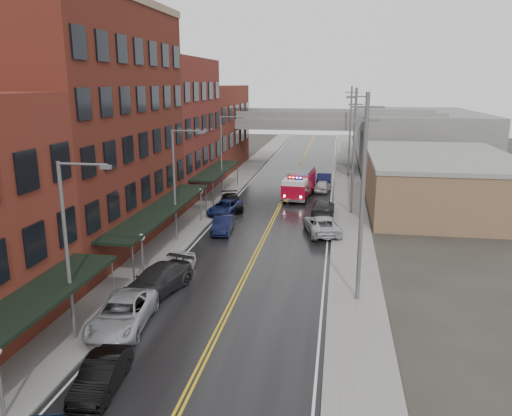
{
  "coord_description": "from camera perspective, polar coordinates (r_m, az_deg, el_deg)",
  "views": [
    {
      "loc": [
        5.76,
        -12.69,
        12.5
      ],
      "look_at": [
        -0.37,
        24.33,
        3.0
      ],
      "focal_mm": 35.0,
      "sensor_mm": 36.0,
      "label": 1
    }
  ],
  "objects": [
    {
      "name": "road",
      "position": [
        44.85,
        1.65,
        -1.97
      ],
      "size": [
        11.0,
        160.0,
        0.02
      ],
      "primitive_type": "cube",
      "color": "black",
      "rests_on": "ground"
    },
    {
      "name": "sidewalk_left",
      "position": [
        46.34,
        -7.33,
        -1.47
      ],
      "size": [
        3.0,
        160.0,
        0.15
      ],
      "primitive_type": "cube",
      "color": "slate",
      "rests_on": "ground"
    },
    {
      "name": "sidewalk_right",
      "position": [
        44.49,
        11.01,
        -2.28
      ],
      "size": [
        3.0,
        160.0,
        0.15
      ],
      "primitive_type": "cube",
      "color": "slate",
      "rests_on": "ground"
    },
    {
      "name": "curb_left",
      "position": [
        45.9,
        -5.36,
        -1.56
      ],
      "size": [
        0.3,
        160.0,
        0.15
      ],
      "primitive_type": "cube",
      "color": "gray",
      "rests_on": "ground"
    },
    {
      "name": "curb_right",
      "position": [
        44.46,
        8.89,
        -2.2
      ],
      "size": [
        0.3,
        160.0,
        0.15
      ],
      "primitive_type": "cube",
      "color": "gray",
      "rests_on": "ground"
    },
    {
      "name": "brick_building_b",
      "position": [
        40.61,
        -18.85,
        8.51
      ],
      "size": [
        9.0,
        20.0,
        18.0
      ],
      "primitive_type": "cube",
      "color": "#591C17",
      "rests_on": "ground"
    },
    {
      "name": "brick_building_c",
      "position": [
        56.72,
        -10.4,
        8.92
      ],
      "size": [
        9.0,
        15.0,
        15.0
      ],
      "primitive_type": "cube",
      "color": "maroon",
      "rests_on": "ground"
    },
    {
      "name": "brick_building_far",
      "position": [
        73.5,
        -5.74,
        9.06
      ],
      "size": [
        9.0,
        20.0,
        12.0
      ],
      "primitive_type": "cube",
      "color": "maroon",
      "rests_on": "ground"
    },
    {
      "name": "tan_building",
      "position": [
        54.6,
        20.06,
        2.78
      ],
      "size": [
        14.0,
        22.0,
        5.0
      ],
      "primitive_type": "cube",
      "color": "brown",
      "rests_on": "ground"
    },
    {
      "name": "right_far_block",
      "position": [
        84.02,
        17.89,
        7.72
      ],
      "size": [
        18.0,
        30.0,
        8.0
      ],
      "primitive_type": "cube",
      "color": "slate",
      "rests_on": "ground"
    },
    {
      "name": "awning_0",
      "position": [
        23.33,
        -26.9,
        -11.49
      ],
      "size": [
        2.6,
        16.0,
        3.09
      ],
      "color": "black",
      "rests_on": "ground"
    },
    {
      "name": "awning_1",
      "position": [
        39.24,
        -10.64,
        -0.07
      ],
      "size": [
        2.6,
        18.0,
        3.09
      ],
      "color": "black",
      "rests_on": "ground"
    },
    {
      "name": "awning_2",
      "position": [
        55.63,
        -4.53,
        4.31
      ],
      "size": [
        2.6,
        13.0,
        3.09
      ],
      "color": "black",
      "rests_on": "ground"
    },
    {
      "name": "globe_lamp_1",
      "position": [
        32.78,
        -12.92,
        -4.27
      ],
      "size": [
        0.44,
        0.44,
        3.12
      ],
      "color": "#59595B",
      "rests_on": "ground"
    },
    {
      "name": "globe_lamp_2",
      "position": [
        45.54,
        -6.34,
        1.19
      ],
      "size": [
        0.44,
        0.44,
        3.12
      ],
      "color": "#59595B",
      "rests_on": "ground"
    },
    {
      "name": "street_lamp_0",
      "position": [
        25.16,
        -20.43,
        -3.62
      ],
      "size": [
        2.64,
        0.22,
        9.0
      ],
      "color": "#59595B",
      "rests_on": "ground"
    },
    {
      "name": "street_lamp_1",
      "position": [
        39.38,
        -9.0,
        3.33
      ],
      "size": [
        2.64,
        0.22,
        9.0
      ],
      "color": "#59595B",
      "rests_on": "ground"
    },
    {
      "name": "street_lamp_2",
      "position": [
        54.6,
        -3.74,
        6.48
      ],
      "size": [
        2.64,
        0.22,
        9.0
      ],
      "color": "#59595B",
      "rests_on": "ground"
    },
    {
      "name": "utility_pole_0",
      "position": [
        28.41,
        12.08,
        1.3
      ],
      "size": [
        1.8,
        0.24,
        12.0
      ],
      "color": "#59595B",
      "rests_on": "ground"
    },
    {
      "name": "utility_pole_1",
      "position": [
        48.11,
        11.11,
        6.54
      ],
      "size": [
        1.8,
        0.24,
        12.0
      ],
      "color": "#59595B",
      "rests_on": "ground"
    },
    {
      "name": "utility_pole_2",
      "position": [
        67.99,
        10.7,
        8.73
      ],
      "size": [
        1.8,
        0.24,
        12.0
      ],
      "color": "#59595B",
      "rests_on": "ground"
    },
    {
      "name": "overpass",
      "position": [
        75.19,
        5.03,
        9.18
      ],
      "size": [
        40.0,
        10.0,
        7.5
      ],
      "color": "slate",
      "rests_on": "ground"
    },
    {
      "name": "fire_truck",
      "position": [
        55.6,
        4.97,
        2.83
      ],
      "size": [
        3.82,
        8.23,
        2.93
      ],
      "rotation": [
        0.0,
        0.0,
        -0.09
      ],
      "color": "#A3071E",
      "rests_on": "ground"
    },
    {
      "name": "parked_car_left_1",
      "position": [
        22.79,
        -17.26,
        -17.74
      ],
      "size": [
        1.77,
        4.2,
        1.35
      ],
      "primitive_type": "imported",
      "rotation": [
        0.0,
        0.0,
        0.09
      ],
      "color": "black",
      "rests_on": "ground"
    },
    {
      "name": "parked_car_left_2",
      "position": [
        27.41,
        -15.04,
        -11.6
      ],
      "size": [
        3.16,
        5.9,
        1.57
      ],
      "primitive_type": "imported",
      "rotation": [
        0.0,
        0.0,
        0.1
      ],
      "color": "#A3A5AB",
      "rests_on": "ground"
    },
    {
      "name": "parked_car_left_3",
      "position": [
        31.11,
        -11.2,
        -8.13
      ],
      "size": [
        3.64,
        6.04,
        1.64
      ],
      "primitive_type": "imported",
      "rotation": [
        0.0,
        0.0,
        -0.25
      ],
      "color": "#232325",
      "rests_on": "ground"
    },
    {
      "name": "parked_car_left_4",
      "position": [
        33.82,
        -9.15,
        -6.44
      ],
      "size": [
        2.01,
        4.12,
        1.35
      ],
      "primitive_type": "imported",
      "rotation": [
        0.0,
        0.0,
        -0.11
      ],
      "color": "silver",
      "rests_on": "ground"
    },
    {
      "name": "parked_car_left_5",
      "position": [
        42.66,
        -3.8,
        -1.87
      ],
      "size": [
        1.83,
        4.41,
        1.42
      ],
      "primitive_type": "imported",
      "rotation": [
        0.0,
        0.0,
        0.08
      ],
      "color": "black",
      "rests_on": "ground"
    },
    {
      "name": "parked_car_left_6",
      "position": [
        48.43,
        -3.57,
        0.06
      ],
      "size": [
        2.95,
        5.21,
        1.37
      ],
      "primitive_type": "imported",
      "rotation": [
        0.0,
        0.0,
        -0.14
      ],
      "color": "navy",
      "rests_on": "ground"
    },
    {
      "name": "parked_car_left_7",
      "position": [
        50.4,
        -2.82,
        0.68
      ],
      "size": [
        3.44,
        5.42,
        1.46
      ],
      "primitive_type": "imported",
      "rotation": [
        0.0,
        0.0,
        0.3
      ],
      "color": "black",
      "rests_on": "ground"
    },
    {
      "name": "parked_car_right_0",
      "position": [
        42.55,
        7.52,
        -1.91
      ],
      "size": [
        3.73,
        6.0,
        1.55
      ],
      "primitive_type": "imported",
      "rotation": [
        0.0,
        0.0,
        3.36
      ],
      "color": "#B3B5BC",
      "rests_on": "ground"
    },
    {
      "name": "parked_car_right_1",
      "position": [
        48.35,
        7.66,
        0.03
      ],
      "size": [
        2.2,
        5.3,
        1.53
      ],
      "primitive_type": "imported",
      "rotation": [
        0.0,
        0.0,
        3.13
      ],
      "color": "#262629",
      "rests_on": "ground"
    },
    {
      "name": "parked_car_right_2",
      "position": [
        58.86,
        7.65,
        2.51
      ],
      "size": [
        2.16,
        4.28,
        1.4
      ],
      "primitive_type": "imported",
      "rotation": [
        0.0,
        0.0,
        3.01
      ],
      "color": "#B9B9B9",
      "rests_on": "ground"
    },
    {
      "name": "parked_car_right_3",
      "position": [
        62.44,
        7.79,
        3.29
      ],
      "size": [
        1.76,
        4.97,
        1.63
      ],
      "primitive_type": "imported",
      "rotation": [
        0.0,
        0.0,
        3.13
      ],
      "color": "black",
      "rests_on": "ground"
    }
  ]
}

